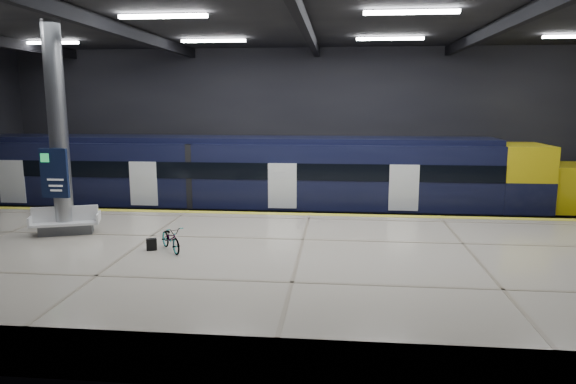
# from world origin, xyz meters

# --- Properties ---
(ground) EXTENTS (30.00, 30.00, 0.00)m
(ground) POSITION_xyz_m (0.00, 0.00, 0.00)
(ground) COLOR black
(ground) RESTS_ON ground
(room_shell) EXTENTS (30.10, 16.10, 8.05)m
(room_shell) POSITION_xyz_m (-0.00, 0.00, 5.72)
(room_shell) COLOR black
(room_shell) RESTS_ON ground
(platform) EXTENTS (30.00, 11.00, 1.10)m
(platform) POSITION_xyz_m (0.00, -2.50, 0.55)
(platform) COLOR #BAAE9E
(platform) RESTS_ON ground
(safety_strip) EXTENTS (30.00, 0.40, 0.01)m
(safety_strip) POSITION_xyz_m (0.00, 2.75, 1.11)
(safety_strip) COLOR yellow
(safety_strip) RESTS_ON platform
(rails) EXTENTS (30.00, 1.52, 0.16)m
(rails) POSITION_xyz_m (0.00, 5.50, 0.08)
(rails) COLOR gray
(rails) RESTS_ON ground
(train) EXTENTS (29.40, 2.84, 3.79)m
(train) POSITION_xyz_m (-2.44, 5.50, 2.06)
(train) COLOR black
(train) RESTS_ON ground
(bench) EXTENTS (2.32, 1.54, 0.95)m
(bench) POSITION_xyz_m (-7.93, -1.09, 1.43)
(bench) COLOR #595B60
(bench) RESTS_ON platform
(bicycle) EXTENTS (1.28, 1.46, 0.76)m
(bicycle) POSITION_xyz_m (-3.82, -2.64, 1.48)
(bicycle) COLOR #99999E
(bicycle) RESTS_ON platform
(pannier_bag) EXTENTS (0.35, 0.29, 0.35)m
(pannier_bag) POSITION_xyz_m (-4.42, -2.64, 1.28)
(pannier_bag) COLOR black
(pannier_bag) RESTS_ON platform
(info_column) EXTENTS (0.90, 0.78, 6.90)m
(info_column) POSITION_xyz_m (-8.00, -1.03, 4.46)
(info_column) COLOR #9EA0A5
(info_column) RESTS_ON platform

